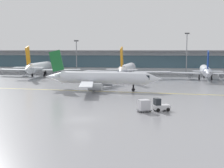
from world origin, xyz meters
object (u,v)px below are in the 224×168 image
Objects in this scene: apron_light_mast_1 at (76,55)px; gate_airplane_1 at (39,67)px; gate_airplane_2 at (127,69)px; taxiing_regional_jet at (102,78)px; gate_airplane_3 at (205,71)px; cargo_dolly_lead at (144,105)px; apron_light_mast_2 at (187,52)px; baggage_tug at (160,106)px.

gate_airplane_1 is at bearing -130.05° from apron_light_mast_1.
gate_airplane_2 is 1.10× the size of taxiing_regional_jet.
gate_airplane_3 is 51.88m from apron_light_mast_1.
gate_airplane_3 is 62.07m from cargo_dolly_lead.
apron_light_mast_2 is (-4.69, 18.12, 5.97)m from gate_airplane_3.
apron_light_mast_1 is at bearing 116.23° from taxiing_regional_jet.
gate_airplane_3 is at bearing -75.49° from apron_light_mast_2.
apron_light_mast_1 reaches higher than cargo_dolly_lead.
apron_light_mast_1 is at bearing -45.19° from gate_airplane_1.
baggage_tug is at bearing -150.09° from gate_airplane_1.
taxiing_regional_jet is 54.79m from apron_light_mast_1.
gate_airplane_3 is 19.64m from apron_light_mast_2.
apron_light_mast_2 is at bearing -47.74° from gate_airplane_2.
gate_airplane_3 is 11.50× the size of cargo_dolly_lead.
taxiing_regional_jet reaches higher than gate_airplane_3.
gate_airplane_1 is at bearing 90.52° from gate_airplane_3.
gate_airplane_2 is at bearing 75.21° from cargo_dolly_lead.
baggage_tug is at bearing -55.26° from taxiing_regional_jet.
cargo_dolly_lead is at bearing -99.59° from apron_light_mast_2.
gate_airplane_3 is at bearing -99.63° from gate_airplane_1.
baggage_tug is 2.75m from cargo_dolly_lead.
cargo_dolly_lead is at bearing -68.24° from apron_light_mast_1.
gate_airplane_2 reaches higher than taxiing_regional_jet.
taxiing_regional_jet is 1.82× the size of apron_light_mast_2.
apron_light_mast_2 is at bearing 70.02° from taxiing_regional_jet.
cargo_dolly_lead is at bearing -152.10° from gate_airplane_1.
apron_light_mast_2 reaches higher than taxiing_regional_jet.
apron_light_mast_1 is (-19.32, 51.07, 4.57)m from taxiing_regional_jet.
gate_airplane_2 is (33.33, -4.66, -0.11)m from gate_airplane_1.
cargo_dolly_lead is (-2.53, -1.06, 0.16)m from baggage_tug.
cargo_dolly_lead is at bearing -60.76° from taxiing_regional_jet.
taxiing_regional_jet is 57.38m from apron_light_mast_2.
baggage_tug is at bearing 170.35° from gate_airplane_3.
gate_airplane_2 is 28.85m from apron_light_mast_1.
apron_light_mast_2 is (54.80, 13.45, 5.53)m from gate_airplane_1.
taxiing_regional_jet is (30.25, -38.06, -0.39)m from gate_airplane_1.
apron_light_mast_1 is (-48.56, 17.66, 4.61)m from gate_airplane_3.
cargo_dolly_lead is at bearing 180.00° from baggage_tug.
apron_light_mast_2 is at bearing 19.51° from gate_airplane_3.
apron_light_mast_1 is (-22.41, 17.66, 4.29)m from gate_airplane_2.
apron_light_mast_1 is (10.93, 13.00, 4.18)m from gate_airplane_1.
gate_airplane_2 is 12.76× the size of cargo_dolly_lead.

